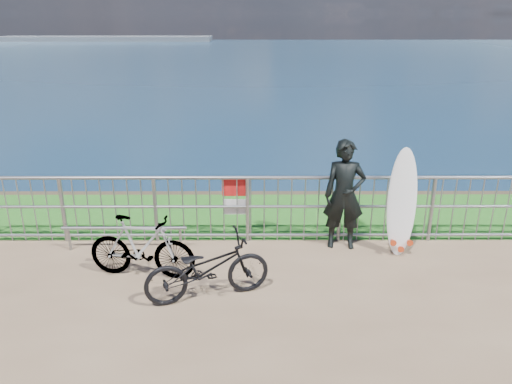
{
  "coord_description": "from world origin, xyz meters",
  "views": [
    {
      "loc": [
        -0.38,
        -5.94,
        3.56
      ],
      "look_at": [
        -0.36,
        1.2,
        1.0
      ],
      "focal_mm": 35.0,
      "sensor_mm": 36.0,
      "label": 1
    }
  ],
  "objects_px": {
    "surfer": "(344,195)",
    "surfboard": "(402,206)",
    "bicycle_near": "(207,268)",
    "bicycle_far": "(142,247)"
  },
  "relations": [
    {
      "from": "surfer",
      "to": "surfboard",
      "type": "xyz_separation_m",
      "value": [
        0.85,
        -0.2,
        -0.11
      ]
    },
    {
      "from": "surfer",
      "to": "surfboard",
      "type": "relative_size",
      "value": 1.05
    },
    {
      "from": "surfer",
      "to": "bicycle_near",
      "type": "relative_size",
      "value": 1.06
    },
    {
      "from": "surfer",
      "to": "bicycle_far",
      "type": "height_order",
      "value": "surfer"
    },
    {
      "from": "surfer",
      "to": "bicycle_near",
      "type": "distance_m",
      "value": 2.59
    },
    {
      "from": "surfer",
      "to": "bicycle_far",
      "type": "xyz_separation_m",
      "value": [
        -3.0,
        -0.98,
        -0.42
      ]
    },
    {
      "from": "surfer",
      "to": "surfboard",
      "type": "distance_m",
      "value": 0.88
    },
    {
      "from": "surfboard",
      "to": "bicycle_far",
      "type": "distance_m",
      "value": 3.94
    },
    {
      "from": "surfboard",
      "to": "bicycle_far",
      "type": "relative_size",
      "value": 1.09
    },
    {
      "from": "surfboard",
      "to": "bicycle_far",
      "type": "bearing_deg",
      "value": -168.62
    }
  ]
}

